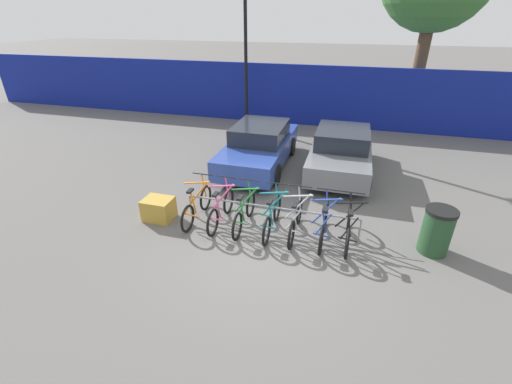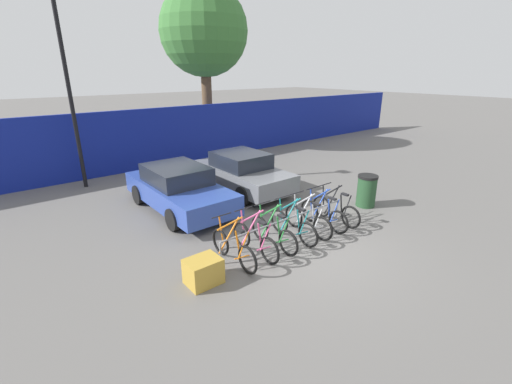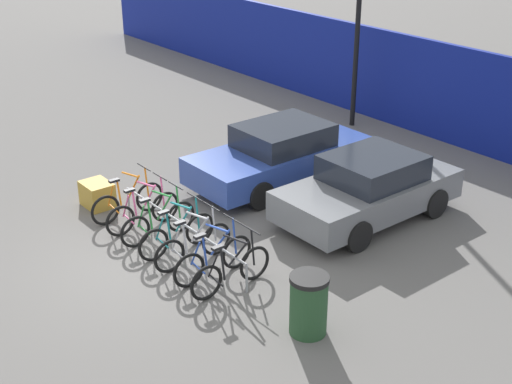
{
  "view_description": "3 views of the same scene",
  "coord_description": "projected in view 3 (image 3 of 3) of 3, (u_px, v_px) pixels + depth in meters",
  "views": [
    {
      "loc": [
        1.49,
        -6.05,
        4.54
      ],
      "look_at": [
        -0.55,
        1.13,
        0.65
      ],
      "focal_mm": 24.0,
      "sensor_mm": 36.0,
      "label": 1
    },
    {
      "loc": [
        -5.77,
        -5.12,
        4.18
      ],
      "look_at": [
        0.21,
        2.3,
        0.77
      ],
      "focal_mm": 24.0,
      "sensor_mm": 36.0,
      "label": 2
    },
    {
      "loc": [
        10.32,
        -5.84,
        6.79
      ],
      "look_at": [
        0.14,
        2.36,
        0.79
      ],
      "focal_mm": 50.0,
      "sensor_mm": 36.0,
      "label": 3
    }
  ],
  "objects": [
    {
      "name": "ground_plane",
      "position": [
        154.0,
        260.0,
        13.47
      ],
      "size": [
        120.0,
        120.0,
        0.0
      ],
      "primitive_type": "plane",
      "color": "#605E5B"
    },
    {
      "name": "cargo_crate",
      "position": [
        97.0,
        194.0,
        15.5
      ],
      "size": [
        0.7,
        0.56,
        0.55
      ],
      "primitive_type": "cube",
      "color": "#B28C33",
      "rests_on": "ground"
    },
    {
      "name": "car_blue",
      "position": [
        280.0,
        154.0,
        16.54
      ],
      "size": [
        1.91,
        4.38,
        1.4
      ],
      "color": "#2D479E",
      "rests_on": "ground"
    },
    {
      "name": "bicycle_blue",
      "position": [
        213.0,
        259.0,
        12.76
      ],
      "size": [
        0.68,
        1.71,
        1.05
      ],
      "rotation": [
        0.0,
        0.0,
        0.02
      ],
      "color": "black",
      "rests_on": "ground"
    },
    {
      "name": "bicycle_silver",
      "position": [
        193.0,
        245.0,
        13.21
      ],
      "size": [
        0.68,
        1.71,
        1.05
      ],
      "rotation": [
        0.0,
        0.0,
        0.05
      ],
      "color": "black",
      "rests_on": "ground"
    },
    {
      "name": "bike_rack",
      "position": [
        181.0,
        225.0,
        13.7
      ],
      "size": [
        4.15,
        0.04,
        0.57
      ],
      "color": "gray",
      "rests_on": "ground"
    },
    {
      "name": "bicycle_black",
      "position": [
        231.0,
        270.0,
        12.39
      ],
      "size": [
        0.68,
        1.71,
        1.05
      ],
      "rotation": [
        0.0,
        0.0,
        -0.04
      ],
      "color": "black",
      "rests_on": "ground"
    },
    {
      "name": "car_grey",
      "position": [
        369.0,
        188.0,
        14.8
      ],
      "size": [
        1.91,
        4.03,
        1.4
      ],
      "color": "slate",
      "rests_on": "ground"
    },
    {
      "name": "trash_bin",
      "position": [
        309.0,
        304.0,
        11.18
      ],
      "size": [
        0.63,
        0.63,
        1.03
      ],
      "color": "#234728",
      "rests_on": "ground"
    },
    {
      "name": "bicycle_green",
      "position": [
        158.0,
        222.0,
        14.08
      ],
      "size": [
        0.68,
        1.71,
        1.05
      ],
      "rotation": [
        0.0,
        0.0,
        -0.02
      ],
      "color": "black",
      "rests_on": "ground"
    },
    {
      "name": "hoarding_wall",
      "position": [
        468.0,
        99.0,
        18.33
      ],
      "size": [
        36.0,
        0.16,
        2.62
      ],
      "primitive_type": "cube",
      "color": "navy",
      "rests_on": "ground"
    },
    {
      "name": "bicycle_teal",
      "position": [
        177.0,
        234.0,
        13.6
      ],
      "size": [
        0.68,
        1.71,
        1.05
      ],
      "rotation": [
        0.0,
        0.0,
        0.05
      ],
      "color": "black",
      "rests_on": "ground"
    },
    {
      "name": "bicycle_orange",
      "position": [
        128.0,
        201.0,
        14.94
      ],
      "size": [
        0.68,
        1.71,
        1.05
      ],
      "rotation": [
        0.0,
        0.0,
        -0.02
      ],
      "color": "black",
      "rests_on": "ground"
    },
    {
      "name": "bicycle_pink",
      "position": [
        143.0,
        212.0,
        14.5
      ],
      "size": [
        0.68,
        1.71,
        1.05
      ],
      "rotation": [
        0.0,
        0.0,
        -0.01
      ],
      "color": "black",
      "rests_on": "ground"
    }
  ]
}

